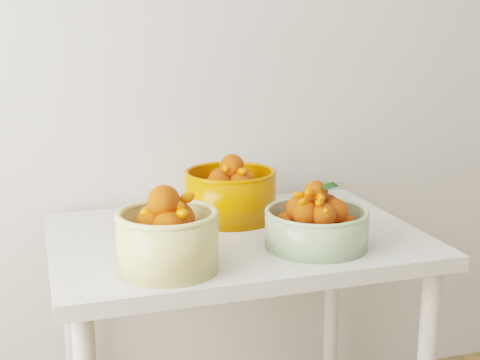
# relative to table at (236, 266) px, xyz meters

# --- Properties ---
(table) EXTENTS (1.00, 0.70, 0.75)m
(table) POSITION_rel_table_xyz_m (0.00, 0.00, 0.00)
(table) COLOR silver
(table) RESTS_ON ground
(bowl_cream) EXTENTS (0.30, 0.30, 0.21)m
(bowl_cream) POSITION_rel_table_xyz_m (-0.23, -0.21, 0.17)
(bowl_cream) COLOR #D5C676
(bowl_cream) RESTS_ON table
(bowl_green) EXTENTS (0.33, 0.33, 0.17)m
(bowl_green) POSITION_rel_table_xyz_m (0.17, -0.16, 0.16)
(bowl_green) COLOR #95B786
(bowl_green) RESTS_ON table
(bowl_orange) EXTENTS (0.34, 0.34, 0.19)m
(bowl_orange) POSITION_rel_table_xyz_m (0.03, 0.14, 0.17)
(bowl_orange) COLOR #CE5601
(bowl_orange) RESTS_ON table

